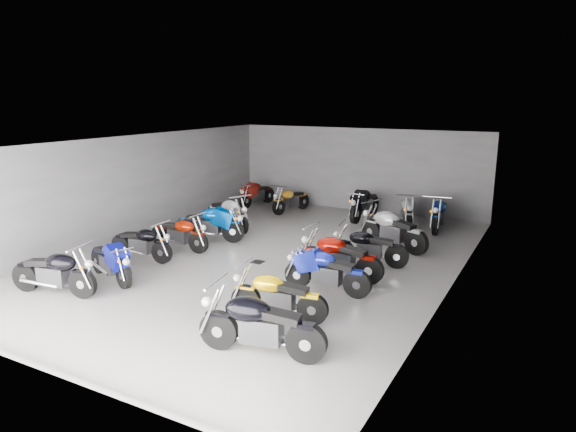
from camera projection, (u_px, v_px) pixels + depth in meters
name	position (u px, v px, depth m)	size (l,w,h in m)	color
ground	(267.00, 257.00, 14.34)	(14.00, 14.00, 0.00)	gray
wall_back	(358.00, 170.00, 19.98)	(10.00, 0.10, 3.20)	slate
wall_left	(131.00, 186.00, 16.29)	(0.10, 14.00, 3.20)	slate
wall_right	(455.00, 222.00, 11.67)	(0.10, 14.00, 3.20)	slate
ceiling	(266.00, 141.00, 13.61)	(10.00, 14.00, 0.04)	black
drain_grate	(258.00, 262.00, 13.91)	(0.32, 0.32, 0.01)	black
motorcycle_left_a	(54.00, 272.00, 11.53)	(2.18, 0.63, 0.97)	black
motorcycle_left_b	(111.00, 261.00, 12.41)	(2.01, 0.85, 0.92)	black
motorcycle_left_c	(142.00, 243.00, 13.99)	(2.04, 0.42, 0.89)	black
motorcycle_left_d	(179.00, 233.00, 14.94)	(2.07, 0.40, 0.91)	black
motorcycle_left_e	(209.00, 224.00, 15.79)	(2.19, 0.91, 1.00)	black
motorcycle_left_f	(227.00, 214.00, 17.13)	(2.21, 1.02, 1.02)	black
motorcycle_right_a	(260.00, 325.00, 8.80)	(2.31, 0.63, 1.02)	black
motorcycle_right_b	(277.00, 296.00, 10.27)	(2.06, 0.51, 0.91)	black
motorcycle_right_c	(326.00, 271.00, 11.66)	(2.11, 0.43, 0.92)	black
motorcycle_right_d	(339.00, 257.00, 12.59)	(2.26, 0.47, 0.99)	black
motorcycle_right_e	(368.00, 247.00, 13.56)	(2.06, 0.54, 0.91)	black
motorcycle_right_f	(392.00, 229.00, 15.06)	(2.28, 1.02, 1.05)	black
motorcycle_back_a	(257.00, 194.00, 20.97)	(0.50, 2.08, 0.92)	black
motorcycle_back_b	(291.00, 200.00, 19.81)	(0.61, 2.00, 0.89)	black
motorcycle_back_d	(364.00, 204.00, 18.64)	(0.49, 2.37, 1.04)	black
motorcycle_back_e	(407.00, 211.00, 17.60)	(0.91, 2.19, 1.00)	black
motorcycle_back_f	(439.00, 214.00, 17.17)	(0.51, 2.33, 1.02)	black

